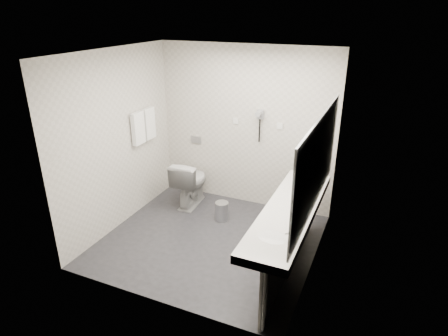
% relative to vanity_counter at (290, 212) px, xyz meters
% --- Properties ---
extents(floor, '(2.80, 2.80, 0.00)m').
position_rel_vanity_counter_xyz_m(floor, '(-1.12, 0.20, -0.80)').
color(floor, '#27262B').
rests_on(floor, ground).
extents(ceiling, '(2.80, 2.80, 0.00)m').
position_rel_vanity_counter_xyz_m(ceiling, '(-1.12, 0.20, 1.70)').
color(ceiling, silver).
rests_on(ceiling, wall_back).
extents(wall_back, '(2.80, 0.00, 2.80)m').
position_rel_vanity_counter_xyz_m(wall_back, '(-1.12, 1.50, 0.45)').
color(wall_back, beige).
rests_on(wall_back, floor).
extents(wall_front, '(2.80, 0.00, 2.80)m').
position_rel_vanity_counter_xyz_m(wall_front, '(-1.12, -1.10, 0.45)').
color(wall_front, beige).
rests_on(wall_front, floor).
extents(wall_left, '(0.00, 2.60, 2.60)m').
position_rel_vanity_counter_xyz_m(wall_left, '(-2.52, 0.20, 0.45)').
color(wall_left, beige).
rests_on(wall_left, floor).
extents(wall_right, '(0.00, 2.60, 2.60)m').
position_rel_vanity_counter_xyz_m(wall_right, '(0.27, 0.20, 0.45)').
color(wall_right, beige).
rests_on(wall_right, floor).
extents(vanity_counter, '(0.55, 2.20, 0.10)m').
position_rel_vanity_counter_xyz_m(vanity_counter, '(0.00, 0.00, 0.00)').
color(vanity_counter, silver).
rests_on(vanity_counter, floor).
extents(vanity_panel, '(0.03, 2.15, 0.75)m').
position_rel_vanity_counter_xyz_m(vanity_panel, '(0.02, 0.00, -0.42)').
color(vanity_panel, gray).
rests_on(vanity_panel, floor).
extents(vanity_post_near, '(0.06, 0.06, 0.75)m').
position_rel_vanity_counter_xyz_m(vanity_post_near, '(0.05, -1.04, -0.42)').
color(vanity_post_near, silver).
rests_on(vanity_post_near, floor).
extents(vanity_post_far, '(0.06, 0.06, 0.75)m').
position_rel_vanity_counter_xyz_m(vanity_post_far, '(0.05, 1.04, -0.42)').
color(vanity_post_far, silver).
rests_on(vanity_post_far, floor).
extents(mirror, '(0.02, 2.20, 1.05)m').
position_rel_vanity_counter_xyz_m(mirror, '(0.26, 0.00, 0.65)').
color(mirror, '#B2BCC6').
rests_on(mirror, wall_right).
extents(basin_near, '(0.40, 0.31, 0.05)m').
position_rel_vanity_counter_xyz_m(basin_near, '(0.00, -0.65, 0.04)').
color(basin_near, silver).
rests_on(basin_near, vanity_counter).
extents(basin_far, '(0.40, 0.31, 0.05)m').
position_rel_vanity_counter_xyz_m(basin_far, '(0.00, 0.65, 0.04)').
color(basin_far, silver).
rests_on(basin_far, vanity_counter).
extents(faucet_near, '(0.04, 0.04, 0.15)m').
position_rel_vanity_counter_xyz_m(faucet_near, '(0.19, -0.65, 0.12)').
color(faucet_near, silver).
rests_on(faucet_near, vanity_counter).
extents(faucet_far, '(0.04, 0.04, 0.15)m').
position_rel_vanity_counter_xyz_m(faucet_far, '(0.19, 0.65, 0.12)').
color(faucet_far, silver).
rests_on(faucet_far, vanity_counter).
extents(soap_bottle_a, '(0.05, 0.05, 0.10)m').
position_rel_vanity_counter_xyz_m(soap_bottle_a, '(0.08, -0.02, 0.10)').
color(soap_bottle_a, white).
rests_on(soap_bottle_a, vanity_counter).
extents(soap_bottle_b, '(0.11, 0.11, 0.10)m').
position_rel_vanity_counter_xyz_m(soap_bottle_b, '(0.10, 0.23, 0.10)').
color(soap_bottle_b, white).
rests_on(soap_bottle_b, vanity_counter).
extents(glass_left, '(0.08, 0.08, 0.11)m').
position_rel_vanity_counter_xyz_m(glass_left, '(0.15, 0.17, 0.11)').
color(glass_left, silver).
rests_on(glass_left, vanity_counter).
extents(glass_right, '(0.07, 0.07, 0.10)m').
position_rel_vanity_counter_xyz_m(glass_right, '(0.11, 0.32, 0.10)').
color(glass_right, silver).
rests_on(glass_right, vanity_counter).
extents(toilet, '(0.48, 0.78, 0.76)m').
position_rel_vanity_counter_xyz_m(toilet, '(-1.87, 1.05, -0.42)').
color(toilet, silver).
rests_on(toilet, floor).
extents(flush_plate, '(0.18, 0.02, 0.12)m').
position_rel_vanity_counter_xyz_m(flush_plate, '(-1.98, 1.49, 0.15)').
color(flush_plate, '#B2B5BA').
rests_on(flush_plate, wall_back).
extents(pedal_bin, '(0.25, 0.25, 0.28)m').
position_rel_vanity_counter_xyz_m(pedal_bin, '(-1.19, 0.77, -0.66)').
color(pedal_bin, '#B2B5BA').
rests_on(pedal_bin, floor).
extents(bin_lid, '(0.20, 0.20, 0.02)m').
position_rel_vanity_counter_xyz_m(bin_lid, '(-1.19, 0.77, -0.51)').
color(bin_lid, '#B2B5BA').
rests_on(bin_lid, pedal_bin).
extents(towel_rail, '(0.02, 0.62, 0.02)m').
position_rel_vanity_counter_xyz_m(towel_rail, '(-2.47, 0.75, 0.75)').
color(towel_rail, silver).
rests_on(towel_rail, wall_left).
extents(towel_near, '(0.07, 0.24, 0.48)m').
position_rel_vanity_counter_xyz_m(towel_near, '(-2.46, 0.61, 0.53)').
color(towel_near, white).
rests_on(towel_near, towel_rail).
extents(towel_far, '(0.07, 0.24, 0.48)m').
position_rel_vanity_counter_xyz_m(towel_far, '(-2.46, 0.89, 0.53)').
color(towel_far, white).
rests_on(towel_far, towel_rail).
extents(dryer_cradle, '(0.10, 0.04, 0.14)m').
position_rel_vanity_counter_xyz_m(dryer_cradle, '(-0.88, 1.47, 0.70)').
color(dryer_cradle, gray).
rests_on(dryer_cradle, wall_back).
extents(dryer_barrel, '(0.08, 0.14, 0.08)m').
position_rel_vanity_counter_xyz_m(dryer_barrel, '(-0.88, 1.40, 0.73)').
color(dryer_barrel, gray).
rests_on(dryer_barrel, dryer_cradle).
extents(dryer_cord, '(0.02, 0.02, 0.35)m').
position_rel_vanity_counter_xyz_m(dryer_cord, '(-0.88, 1.46, 0.45)').
color(dryer_cord, black).
rests_on(dryer_cord, dryer_cradle).
extents(switch_plate_a, '(0.09, 0.02, 0.09)m').
position_rel_vanity_counter_xyz_m(switch_plate_a, '(-1.27, 1.49, 0.55)').
color(switch_plate_a, silver).
rests_on(switch_plate_a, wall_back).
extents(switch_plate_b, '(0.09, 0.02, 0.09)m').
position_rel_vanity_counter_xyz_m(switch_plate_b, '(-0.57, 1.49, 0.55)').
color(switch_plate_b, silver).
rests_on(switch_plate_b, wall_back).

